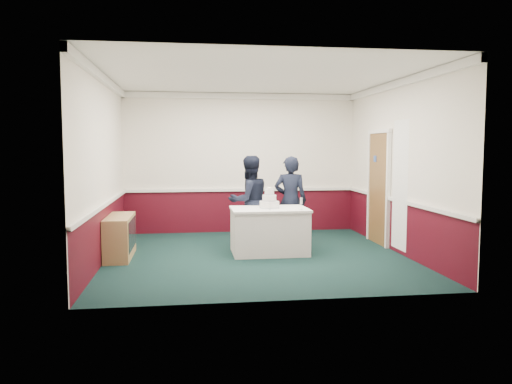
{
  "coord_description": "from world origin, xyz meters",
  "views": [
    {
      "loc": [
        -1.13,
        -8.26,
        1.84
      ],
      "look_at": [
        -0.02,
        -0.1,
        1.1
      ],
      "focal_mm": 35.0,
      "sensor_mm": 36.0,
      "label": 1
    }
  ],
  "objects": [
    {
      "name": "champagne_flute",
      "position": [
        0.75,
        -0.09,
        0.93
      ],
      "size": [
        0.05,
        0.05,
        0.21
      ],
      "color": "silver",
      "rests_on": "cake_table"
    },
    {
      "name": "person_man",
      "position": [
        -0.02,
        0.88,
        0.84
      ],
      "size": [
        0.99,
        0.89,
        1.69
      ],
      "primitive_type": "imported",
      "rotation": [
        0.0,
        0.0,
        3.51
      ],
      "color": "black",
      "rests_on": "ground"
    },
    {
      "name": "cake_table",
      "position": [
        0.25,
        0.19,
        0.4
      ],
      "size": [
        1.32,
        0.92,
        0.79
      ],
      "color": "white",
      "rests_on": "ground"
    },
    {
      "name": "cake_knife",
      "position": [
        0.22,
        -0.01,
        0.79
      ],
      "size": [
        0.02,
        0.22,
        0.0
      ],
      "primitive_type": "cube",
      "rotation": [
        0.0,
        0.0,
        -0.03
      ],
      "color": "silver",
      "rests_on": "cake_table"
    },
    {
      "name": "sideboard",
      "position": [
        -2.28,
        0.19,
        0.35
      ],
      "size": [
        0.41,
        1.2,
        0.7
      ],
      "color": "#A67A50",
      "rests_on": "ground"
    },
    {
      "name": "room_shell",
      "position": [
        0.08,
        0.61,
        1.97
      ],
      "size": [
        5.0,
        5.0,
        3.0
      ],
      "color": "white",
      "rests_on": "ground"
    },
    {
      "name": "person_woman",
      "position": [
        0.77,
        0.91,
        0.84
      ],
      "size": [
        0.69,
        0.54,
        1.68
      ],
      "primitive_type": "imported",
      "rotation": [
        0.0,
        0.0,
        2.89
      ],
      "color": "black",
      "rests_on": "ground"
    },
    {
      "name": "wedding_cake",
      "position": [
        0.25,
        0.19,
        0.9
      ],
      "size": [
        0.35,
        0.35,
        0.36
      ],
      "color": "white",
      "rests_on": "cake_table"
    },
    {
      "name": "ground",
      "position": [
        0.0,
        0.0,
        0.0
      ],
      "size": [
        5.0,
        5.0,
        0.0
      ],
      "primitive_type": "plane",
      "color": "#112B29",
      "rests_on": "ground"
    }
  ]
}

